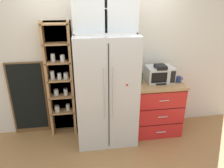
# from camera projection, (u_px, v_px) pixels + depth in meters

# --- Properties ---
(ground_plane) EXTENTS (10.66, 10.66, 0.00)m
(ground_plane) POSITION_uv_depth(u_px,v_px,m) (106.00, 135.00, 3.85)
(ground_plane) COLOR #9E7042
(wall_back_cream) EXTENTS (4.96, 0.10, 2.55)m
(wall_back_cream) POSITION_uv_depth(u_px,v_px,m) (103.00, 59.00, 3.72)
(wall_back_cream) COLOR silver
(wall_back_cream) RESTS_ON ground
(refrigerator) EXTENTS (0.94, 0.74, 1.78)m
(refrigerator) POSITION_uv_depth(u_px,v_px,m) (106.00, 89.00, 3.49)
(refrigerator) COLOR silver
(refrigerator) RESTS_ON ground
(pantry_shelf_column) EXTENTS (0.47, 0.25, 1.93)m
(pantry_shelf_column) POSITION_uv_depth(u_px,v_px,m) (60.00, 80.00, 3.64)
(pantry_shelf_column) COLOR brown
(pantry_shelf_column) RESTS_ON ground
(counter_cabinet) EXTENTS (0.81, 0.62, 0.93)m
(counter_cabinet) POSITION_uv_depth(u_px,v_px,m) (156.00, 107.00, 3.84)
(counter_cabinet) COLOR red
(counter_cabinet) RESTS_ON ground
(microwave) EXTENTS (0.44, 0.33, 0.26)m
(microwave) POSITION_uv_depth(u_px,v_px,m) (159.00, 74.00, 3.66)
(microwave) COLOR silver
(microwave) RESTS_ON counter_cabinet
(coffee_maker) EXTENTS (0.17, 0.20, 0.31)m
(coffee_maker) POSITION_uv_depth(u_px,v_px,m) (159.00, 74.00, 3.61)
(coffee_maker) COLOR black
(coffee_maker) RESTS_ON counter_cabinet
(mug_navy) EXTENTS (0.12, 0.09, 0.10)m
(mug_navy) POSITION_uv_depth(u_px,v_px,m) (179.00, 79.00, 3.66)
(mug_navy) COLOR navy
(mug_navy) RESTS_ON counter_cabinet
(bottle_green) EXTENTS (0.07, 0.07, 0.25)m
(bottle_green) POSITION_uv_depth(u_px,v_px,m) (141.00, 77.00, 3.58)
(bottle_green) COLOR #285B33
(bottle_green) RESTS_ON counter_cabinet
(bottle_cobalt) EXTENTS (0.06, 0.06, 0.27)m
(bottle_cobalt) POSITION_uv_depth(u_px,v_px,m) (158.00, 75.00, 3.67)
(bottle_cobalt) COLOR navy
(bottle_cobalt) RESTS_ON counter_cabinet
(upper_cabinet) EXTENTS (0.90, 0.32, 0.69)m
(upper_cabinet) POSITION_uv_depth(u_px,v_px,m) (104.00, 8.00, 3.06)
(upper_cabinet) COLOR silver
(upper_cabinet) RESTS_ON refrigerator
(chalkboard_menu) EXTENTS (0.60, 0.04, 1.30)m
(chalkboard_menu) POSITION_uv_depth(u_px,v_px,m) (29.00, 99.00, 3.72)
(chalkboard_menu) COLOR brown
(chalkboard_menu) RESTS_ON ground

